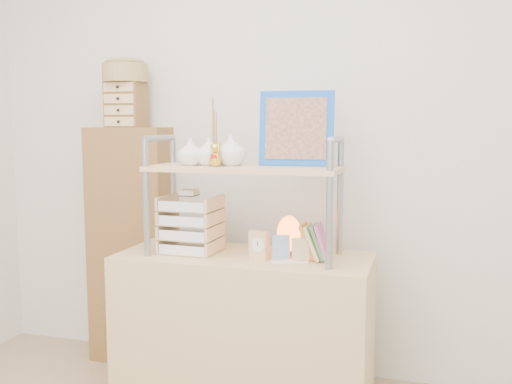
{
  "coord_description": "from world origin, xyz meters",
  "views": [
    {
      "loc": [
        0.82,
        -1.32,
        1.37
      ],
      "look_at": [
        0.06,
        1.2,
        1.05
      ],
      "focal_mm": 40.0,
      "sensor_mm": 36.0,
      "label": 1
    }
  ],
  "objects_px": {
    "cabinet": "(131,245)",
    "salt_lamp": "(289,235)",
    "desk": "(244,331)",
    "letter_tray": "(190,227)"
  },
  "relations": [
    {
      "from": "cabinet",
      "to": "salt_lamp",
      "type": "xyz_separation_m",
      "value": [
        1.0,
        -0.29,
        0.17
      ]
    },
    {
      "from": "desk",
      "to": "salt_lamp",
      "type": "bearing_deg",
      "value": 21.63
    },
    {
      "from": "cabinet",
      "to": "letter_tray",
      "type": "distance_m",
      "value": 0.69
    },
    {
      "from": "desk",
      "to": "letter_tray",
      "type": "relative_size",
      "value": 3.93
    },
    {
      "from": "letter_tray",
      "to": "desk",
      "type": "bearing_deg",
      "value": 3.54
    },
    {
      "from": "cabinet",
      "to": "salt_lamp",
      "type": "bearing_deg",
      "value": -19.17
    },
    {
      "from": "desk",
      "to": "letter_tray",
      "type": "height_order",
      "value": "letter_tray"
    },
    {
      "from": "cabinet",
      "to": "letter_tray",
      "type": "bearing_deg",
      "value": -38.81
    },
    {
      "from": "desk",
      "to": "salt_lamp",
      "type": "relative_size",
      "value": 6.43
    },
    {
      "from": "desk",
      "to": "cabinet",
      "type": "height_order",
      "value": "cabinet"
    }
  ]
}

